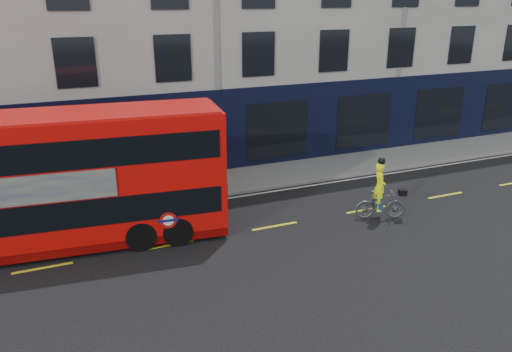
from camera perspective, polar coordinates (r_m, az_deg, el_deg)
ground at (r=17.39m, az=4.21°, el=-7.73°), size 120.00×120.00×0.00m
pavement at (r=22.85m, az=-2.98°, el=-0.56°), size 60.00×3.00×0.12m
kerb at (r=21.54m, az=-1.65°, el=-1.85°), size 60.00×0.12×0.13m
building_terrace at (r=27.58m, az=-7.96°, el=18.61°), size 50.00×10.07×15.00m
road_edge_line at (r=21.30m, az=-1.37°, el=-2.28°), size 58.00×0.10×0.01m
lane_dashes at (r=18.60m, az=2.17°, el=-5.74°), size 58.00×0.12×0.01m
bus at (r=17.64m, az=-22.24°, el=-0.53°), size 11.49×3.61×4.56m
cyclist at (r=19.47m, az=14.02°, el=-2.51°), size 1.98×1.15×2.45m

